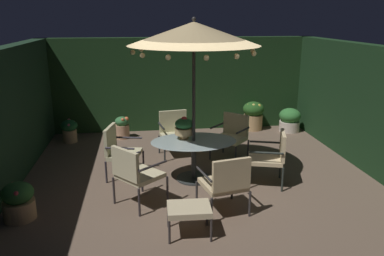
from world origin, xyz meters
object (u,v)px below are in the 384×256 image
patio_chair_northeast (135,172)px  potted_plant_back_center (18,201)px  centerpiece_planter (184,127)px  potted_plant_right_near (69,130)px  patio_dining_table (194,150)px  potted_plant_back_left (122,127)px  patio_chair_south (232,133)px  patio_chair_southwest (175,130)px  patio_chair_southeast (271,154)px  ottoman_footrest (189,210)px  patio_chair_north (119,149)px  potted_plant_left_far (253,115)px  potted_plant_back_right (290,120)px  patio_chair_east (226,181)px  patio_umbrella (194,34)px

patio_chair_northeast → potted_plant_back_center: (-1.69, -0.19, -0.29)m
centerpiece_planter → potted_plant_right_near: (-2.44, 2.40, -0.67)m
patio_dining_table → potted_plant_back_left: bearing=117.3°
patio_chair_south → patio_chair_southwest: 1.21m
patio_chair_southeast → potted_plant_right_near: patio_chair_southeast is taller
patio_chair_northeast → ottoman_footrest: 1.20m
patio_chair_north → potted_plant_left_far: size_ratio=1.30×
potted_plant_back_right → patio_dining_table: bearing=-137.0°
patio_chair_southwest → patio_chair_southeast: bearing=-48.7°
patio_chair_northeast → potted_plant_left_far: size_ratio=1.33×
potted_plant_back_right → potted_plant_left_far: bearing=161.7°
patio_chair_north → potted_plant_right_near: size_ratio=1.79×
patio_dining_table → patio_chair_east: size_ratio=1.63×
patio_umbrella → potted_plant_right_near: (-2.60, 2.53, -2.29)m
patio_chair_east → patio_chair_south: size_ratio=1.02×
potted_plant_right_near → potted_plant_back_center: bearing=-92.1°
patio_chair_east → patio_umbrella: bearing=102.2°
centerpiece_planter → patio_chair_north: size_ratio=0.43×
patio_chair_southwest → potted_plant_back_right: patio_chair_southwest is taller
patio_chair_east → patio_chair_northeast: bearing=161.3°
patio_chair_northeast → potted_plant_right_near: (-1.56, 3.42, -0.28)m
centerpiece_planter → patio_chair_southwest: 1.30m
patio_dining_table → patio_chair_east: (0.29, -1.34, -0.04)m
centerpiece_planter → patio_chair_east: centerpiece_planter is taller
patio_chair_southeast → patio_umbrella: bearing=163.3°
potted_plant_left_far → potted_plant_back_left: bearing=-175.0°
potted_plant_right_near → patio_chair_southwest: bearing=-26.3°
patio_chair_north → potted_plant_right_near: 2.57m
patio_dining_table → patio_umbrella: patio_umbrella is taller
patio_umbrella → patio_chair_south: 2.47m
potted_plant_back_right → patio_umbrella: bearing=-137.0°
patio_umbrella → patio_chair_southeast: patio_umbrella is taller
patio_chair_northeast → patio_chair_southeast: 2.41m
patio_chair_northeast → patio_chair_east: (1.33, -0.45, -0.04)m
centerpiece_planter → patio_chair_north: (-1.18, 0.18, -0.42)m
patio_umbrella → patio_chair_northeast: 2.44m
potted_plant_right_near → potted_plant_left_far: bearing=5.5°
potted_plant_back_right → potted_plant_right_near: potted_plant_back_right is taller
potted_plant_back_center → patio_chair_southwest: bearing=44.0°
ottoman_footrest → potted_plant_left_far: size_ratio=0.81×
patio_chair_north → ottoman_footrest: 2.38m
centerpiece_planter → patio_chair_south: size_ratio=0.45×
patio_umbrella → ottoman_footrest: (-0.32, -1.83, -2.22)m
patio_chair_north → patio_chair_east: (1.63, -1.65, -0.01)m
potted_plant_right_near → ottoman_footrest: bearing=-62.4°
centerpiece_planter → patio_chair_southeast: (1.47, -0.52, -0.41)m
patio_umbrella → potted_plant_back_right: size_ratio=4.74×
potted_plant_right_near → patio_chair_northeast: bearing=-65.5°
centerpiece_planter → patio_chair_south: 1.46m
potted_plant_left_far → patio_chair_southeast: bearing=-101.3°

